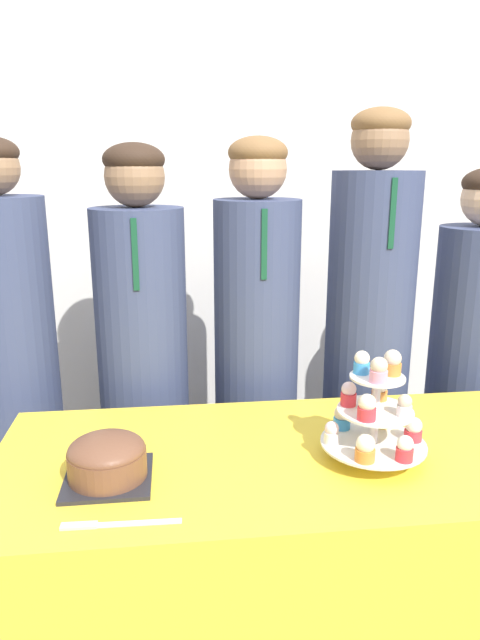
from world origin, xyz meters
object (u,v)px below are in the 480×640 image
cake_knife (101,525)px  student_3 (367,356)px  student_0 (15,385)px  student_4 (470,377)px  student_2 (256,372)px  cupcake_stand (375,413)px  student_1 (144,380)px  round_cake (107,458)px

cake_knife → student_3: 1.21m
student_0 → student_4: student_0 is taller
cake_knife → student_2: size_ratio=0.16×
student_3 → cupcake_stand: bearing=-107.6°
student_1 → student_0: bearing=-180.0°
round_cake → cake_knife: (0.00, -0.18, -0.05)m
student_0 → cake_knife: bearing=-65.7°
student_2 → cake_knife: bearing=-117.6°
student_1 → student_4: 1.21m
cake_knife → student_3: size_ratio=0.15×
cake_knife → cupcake_stand: size_ratio=0.87×
cupcake_stand → student_4: size_ratio=0.20×
student_3 → cake_knife: bearing=-134.9°
student_3 → student_4: student_3 is taller
round_cake → student_0: 0.78m
round_cake → student_2: 0.81m
student_2 → student_3: size_ratio=0.94×
cake_knife → student_4: bearing=35.6°
student_0 → student_3: 1.24m
cake_knife → student_4: size_ratio=0.17×
round_cake → student_0: student_0 is taller
student_1 → cake_knife: bearing=-93.3°
cupcake_stand → student_4: 0.91m
student_1 → student_4: size_ratio=1.05×
cake_knife → student_2: 0.96m
round_cake → cupcake_stand: cupcake_stand is taller
round_cake → student_3: student_3 is taller
student_3 → student_1: bearing=-180.0°
student_2 → student_0: bearing=-180.0°
student_0 → student_4: (1.64, -0.00, -0.04)m
cupcake_stand → student_1: 0.89m
cake_knife → student_4: student_4 is taller
student_0 → student_4: size_ratio=1.06×
cake_knife → student_1: (0.05, 0.85, -0.01)m
round_cake → student_3: size_ratio=0.12×
student_1 → student_3: size_ratio=0.93×
student_0 → student_3: student_3 is taller
round_cake → student_4: bearing=28.1°
round_cake → student_2: bearing=56.3°
cake_knife → student_2: student_2 is taller
round_cake → cupcake_stand: (0.65, 0.02, 0.07)m
round_cake → cake_knife: bearing=-89.0°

